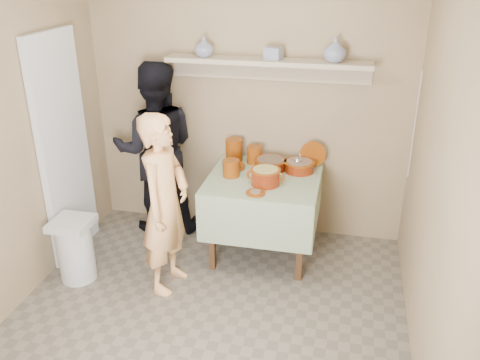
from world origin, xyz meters
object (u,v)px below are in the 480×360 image
(person_helper, at_px, (156,149))
(serving_table, at_px, (264,189))
(person_cook, at_px, (165,204))
(cazuela_rice, at_px, (266,175))
(trash_bin, at_px, (75,249))

(person_helper, relative_size, serving_table, 1.73)
(person_helper, height_order, serving_table, person_helper)
(person_cook, relative_size, person_helper, 0.89)
(serving_table, distance_m, cazuela_rice, 0.26)
(person_helper, distance_m, trash_bin, 1.21)
(trash_bin, bearing_deg, serving_table, 27.53)
(person_cook, bearing_deg, person_helper, 31.50)
(person_cook, xyz_separation_m, cazuela_rice, (0.71, 0.51, 0.10))
(person_cook, distance_m, trash_bin, 0.92)
(person_helper, xyz_separation_m, trash_bin, (-0.37, -1.00, -0.56))
(serving_table, xyz_separation_m, trash_bin, (-1.47, -0.76, -0.36))
(person_cook, bearing_deg, trash_bin, 103.13)
(person_helper, xyz_separation_m, serving_table, (1.09, -0.24, -0.20))
(person_cook, xyz_separation_m, person_helper, (-0.42, 0.91, 0.09))
(person_cook, relative_size, cazuela_rice, 4.53)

